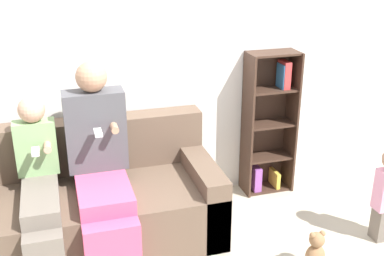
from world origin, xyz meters
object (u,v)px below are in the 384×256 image
object	(u,v)px
adult_seated	(100,159)
child_seated	(39,187)
teddy_bear	(316,250)
couch	(94,203)
bookshelf	(268,124)

from	to	relation	value
adult_seated	child_seated	bearing A→B (deg)	-172.84
teddy_bear	child_seated	bearing A→B (deg)	159.78
adult_seated	couch	bearing A→B (deg)	121.92
adult_seated	bookshelf	xyz separation A→B (m)	(1.47, 0.44, -0.07)
bookshelf	teddy_bear	distance (m)	1.24
bookshelf	teddy_bear	xyz separation A→B (m)	(-0.15, -1.13, -0.48)
couch	child_seated	world-z (taller)	child_seated
child_seated	bookshelf	world-z (taller)	bookshelf
adult_seated	teddy_bear	size ratio (longest dim) A/B	4.72
teddy_bear	bookshelf	bearing A→B (deg)	82.51
adult_seated	teddy_bear	xyz separation A→B (m)	(1.32, -0.69, -0.54)
couch	bookshelf	size ratio (longest dim) A/B	1.45
adult_seated	bookshelf	size ratio (longest dim) A/B	1.07
adult_seated	teddy_bear	bearing A→B (deg)	-27.61
child_seated	bookshelf	bearing A→B (deg)	14.66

